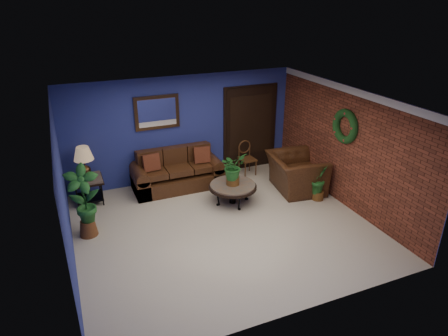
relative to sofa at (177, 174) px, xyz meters
name	(u,v)px	position (x,y,z in m)	size (l,w,h in m)	color
floor	(224,227)	(0.32, -2.08, -0.30)	(5.50, 5.50, 0.00)	#C0B69F
wall_back	(183,129)	(0.32, 0.42, 0.95)	(5.50, 0.04, 2.50)	navy
wall_left	(63,195)	(-2.43, -2.08, 0.95)	(0.04, 5.00, 2.50)	navy
wall_right_brick	(346,148)	(3.07, -2.08, 0.95)	(0.04, 5.00, 2.50)	brown
ceiling	(224,101)	(0.32, -2.08, 2.20)	(5.50, 5.00, 0.02)	white
crown_molding	(353,91)	(3.04, -2.08, 2.13)	(0.03, 5.00, 0.14)	white
wall_mirror	(157,112)	(-0.28, 0.38, 1.42)	(1.02, 0.06, 0.77)	#422A17
closet_door	(250,128)	(2.07, 0.39, 0.75)	(1.44, 0.06, 2.18)	black
wreath	(345,126)	(3.01, -2.03, 1.40)	(0.72, 0.72, 0.16)	black
sofa	(177,174)	(0.00, 0.00, 0.00)	(2.05, 0.88, 0.92)	#482914
coffee_table	(233,187)	(0.88, -1.24, 0.08)	(1.03, 1.03, 0.44)	#514C47
end_table	(88,184)	(-1.98, -0.03, 0.14)	(0.64, 0.64, 0.58)	#514C47
table_lamp	(84,159)	(-1.98, -0.03, 0.72)	(0.41, 0.41, 0.68)	#422A17
side_chair	(246,156)	(1.81, 0.04, 0.18)	(0.39, 0.39, 0.85)	#553218
armchair	(296,173)	(2.47, -1.20, 0.11)	(1.26, 1.10, 0.82)	#482914
coffee_plant	(233,168)	(0.88, -1.24, 0.53)	(0.63, 0.59, 0.71)	brown
floor_plant	(319,182)	(2.67, -1.82, 0.12)	(0.38, 0.32, 0.82)	brown
tall_plant	(84,199)	(-2.13, -1.35, 0.45)	(0.67, 0.52, 1.40)	brown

